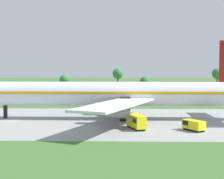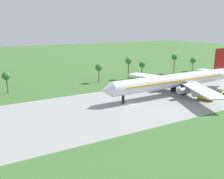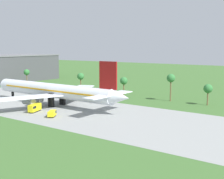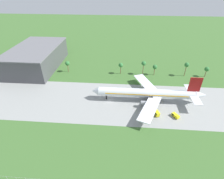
% 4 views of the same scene
% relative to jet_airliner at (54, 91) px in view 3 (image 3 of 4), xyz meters
% --- Properties ---
extents(ground_plane, '(600.00, 600.00, 0.00)m').
position_rel_jet_airliner_xyz_m(ground_plane, '(-24.89, -2.50, -5.91)').
color(ground_plane, '#3D662D').
extents(taxiway_strip, '(320.00, 44.00, 0.02)m').
position_rel_jet_airliner_xyz_m(taxiway_strip, '(-24.89, -2.50, -5.90)').
color(taxiway_strip, gray).
rests_on(taxiway_strip, ground_plane).
extents(jet_airliner, '(72.07, 54.51, 18.37)m').
position_rel_jet_airliner_xyz_m(jet_airliner, '(0.00, 0.00, 0.00)').
color(jet_airliner, silver).
rests_on(jet_airliner, ground_plane).
extents(baggage_tug, '(4.12, 4.88, 2.06)m').
position_rel_jet_airliner_xyz_m(baggage_tug, '(14.40, -14.57, -4.78)').
color(baggage_tug, black).
rests_on(baggage_tug, ground_plane).
extents(catering_van, '(3.90, 6.47, 2.85)m').
position_rel_jet_airliner_xyz_m(catering_van, '(3.57, -13.09, -4.39)').
color(catering_van, black).
rests_on(catering_van, ground_plane).
extents(terminal_building, '(36.72, 61.20, 17.74)m').
position_rel_jet_airliner_xyz_m(terminal_building, '(-92.96, 44.90, 2.98)').
color(terminal_building, '#47474C').
rests_on(terminal_building, ground_plane).
extents(palm_tree_row, '(116.01, 3.60, 11.80)m').
position_rel_jet_airliner_xyz_m(palm_tree_row, '(1.34, 36.59, 2.14)').
color(palm_tree_row, brown).
rests_on(palm_tree_row, ground_plane).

